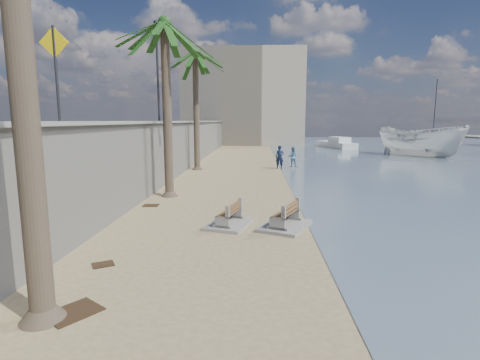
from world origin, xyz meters
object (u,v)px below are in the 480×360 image
object	(u,v)px
bench_far	(229,216)
person_b	(293,156)
palm_back	(195,55)
person_a	(280,156)
palm_mid	(165,25)
yacht_far	(336,145)
bench_near	(285,217)
sailboat_west	(432,142)
boat_cruiser	(420,140)

from	to	relation	value
bench_far	person_b	xyz separation A→B (m)	(3.76, 16.99, 0.53)
palm_back	person_a	size ratio (longest dim) A/B	4.62
palm_mid	person_b	world-z (taller)	palm_mid
bench_far	person_a	world-z (taller)	person_a
yacht_far	person_b	bearing A→B (deg)	144.72
bench_far	palm_mid	xyz separation A→B (m)	(-3.26, 4.96, 7.55)
bench_near	sailboat_west	distance (m)	52.89
person_a	sailboat_west	size ratio (longest dim) A/B	0.20
person_a	boat_cruiser	world-z (taller)	boat_cruiser
bench_far	yacht_far	distance (m)	40.34
person_b	boat_cruiser	size ratio (longest dim) A/B	0.42
sailboat_west	yacht_far	bearing A→B (deg)	-155.40
bench_far	palm_mid	world-z (taller)	palm_mid
yacht_far	sailboat_west	xyz separation A→B (m)	(16.13, 7.39, -0.01)
bench_far	sailboat_west	world-z (taller)	sailboat_west
bench_near	yacht_far	xyz separation A→B (m)	(9.66, 38.79, -0.02)
bench_far	yacht_far	size ratio (longest dim) A/B	0.27
person_a	boat_cruiser	xyz separation A→B (m)	(14.97, 10.94, 0.68)
yacht_far	bench_near	bearing A→B (deg)	150.63
bench_far	boat_cruiser	bearing A→B (deg)	56.47
sailboat_west	person_b	bearing A→B (deg)	-129.55
bench_far	person_b	distance (m)	17.41
person_a	boat_cruiser	bearing A→B (deg)	42.87
bench_near	sailboat_west	size ratio (longest dim) A/B	0.24
palm_mid	yacht_far	bearing A→B (deg)	66.19
bench_far	person_b	world-z (taller)	person_b
bench_near	palm_mid	world-z (taller)	palm_mid
sailboat_west	palm_back	bearing A→B (deg)	-135.09
bench_near	bench_far	world-z (taller)	bench_near
palm_back	person_b	xyz separation A→B (m)	(7.26, 2.10, -7.40)
palm_back	sailboat_west	distance (m)	44.80
person_a	person_b	bearing A→B (deg)	56.99
bench_far	sailboat_west	size ratio (longest dim) A/B	0.22
palm_mid	sailboat_west	size ratio (longest dim) A/B	0.90
bench_far	palm_mid	bearing A→B (deg)	123.31
boat_cruiser	sailboat_west	world-z (taller)	sailboat_west
person_b	yacht_far	world-z (taller)	person_b
person_a	person_b	size ratio (longest dim) A/B	1.15
yacht_far	sailboat_west	world-z (taller)	sailboat_west
palm_mid	palm_back	bearing A→B (deg)	91.35
palm_back	boat_cruiser	bearing A→B (deg)	29.02
palm_mid	yacht_far	size ratio (longest dim) A/B	1.13
palm_mid	sailboat_west	world-z (taller)	sailboat_west
palm_back	sailboat_west	xyz separation A→B (m)	(31.23, 31.12, -7.94)
bench_near	palm_back	distance (m)	17.85
person_b	yacht_far	size ratio (longest dim) A/B	0.22
bench_near	palm_back	size ratio (longest dim) A/B	0.26
palm_back	person_a	bearing A→B (deg)	7.28
boat_cruiser	bench_near	bearing A→B (deg)	-156.46
bench_near	person_b	bearing A→B (deg)	83.92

